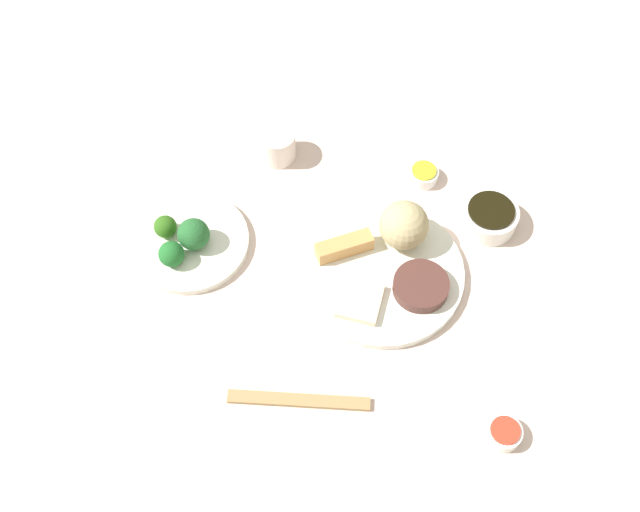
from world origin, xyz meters
TOP-DOWN VIEW (x-y plane):
  - tabletop at (0.00, 0.00)m, footprint 2.20×2.20m
  - main_plate at (-0.01, -0.04)m, footprint 0.27×0.27m
  - rice_scoop at (-0.02, -0.11)m, footprint 0.08×0.08m
  - spring_roll at (0.06, -0.04)m, footprint 0.09×0.09m
  - crab_rangoon_wonton at (-0.00, 0.04)m, footprint 0.08×0.08m
  - stir_fry_heap at (-0.08, -0.03)m, footprint 0.09×0.09m
  - broccoli_plate at (0.31, 0.04)m, footprint 0.20×0.20m
  - broccoli_floret_0 at (0.30, 0.05)m, footprint 0.05×0.05m
  - broccoli_floret_1 at (0.31, 0.09)m, footprint 0.04×0.04m
  - broccoli_floret_2 at (0.35, 0.05)m, footprint 0.04×0.04m
  - soy_sauce_bowl at (-0.14, -0.21)m, footprint 0.10×0.10m
  - soy_sauce_bowl_liquid at (-0.14, -0.21)m, footprint 0.08×0.08m
  - sauce_ramekin_sweet_and_sour at (-0.28, 0.14)m, footprint 0.05×0.05m
  - sauce_ramekin_sweet_and_sour_liquid at (-0.28, 0.14)m, footprint 0.04×0.04m
  - sauce_ramekin_hot_mustard at (0.00, -0.25)m, footprint 0.05×0.05m
  - sauce_ramekin_hot_mustard_liquid at (0.00, -0.25)m, footprint 0.04×0.04m
  - teacup at (0.26, -0.19)m, footprint 0.07×0.07m
  - chopsticks_pair at (0.02, 0.22)m, footprint 0.21×0.10m

SIDE VIEW (x-z plane):
  - tabletop at x=0.00m, z-range 0.00..0.02m
  - chopsticks_pair at x=0.02m, z-range 0.02..0.03m
  - broccoli_plate at x=0.31m, z-range 0.02..0.03m
  - main_plate at x=-0.01m, z-range 0.02..0.04m
  - sauce_ramekin_sweet_and_sour at x=-0.28m, z-range 0.02..0.04m
  - sauce_ramekin_hot_mustard at x=0.00m, z-range 0.02..0.04m
  - soy_sauce_bowl at x=-0.14m, z-range 0.02..0.06m
  - crab_rangoon_wonton at x=0.00m, z-range 0.04..0.05m
  - sauce_ramekin_sweet_and_sour_liquid at x=-0.28m, z-range 0.04..0.05m
  - sauce_ramekin_hot_mustard_liquid at x=0.00m, z-range 0.04..0.05m
  - stir_fry_heap at x=-0.08m, z-range 0.04..0.06m
  - teacup at x=0.26m, z-range 0.02..0.08m
  - spring_roll at x=0.06m, z-range 0.04..0.07m
  - broccoli_floret_2 at x=0.35m, z-range 0.03..0.07m
  - broccoli_floret_1 at x=0.31m, z-range 0.03..0.08m
  - broccoli_floret_0 at x=0.30m, z-range 0.03..0.09m
  - soy_sauce_bowl_liquid at x=-0.14m, z-range 0.06..0.06m
  - rice_scoop at x=-0.02m, z-range 0.04..0.12m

